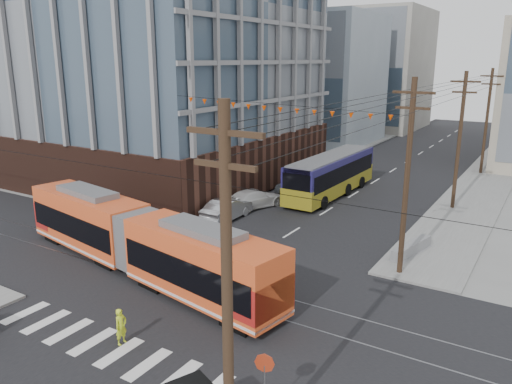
% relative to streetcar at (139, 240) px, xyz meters
% --- Properties ---
extents(ground, '(160.00, 160.00, 0.00)m').
position_rel_streetcar_xyz_m(ground, '(4.26, -3.51, -1.93)').
color(ground, slate).
extents(office_building, '(30.00, 25.00, 28.60)m').
position_rel_streetcar_xyz_m(office_building, '(-17.74, 19.49, 12.37)').
color(office_building, '#381E16').
rests_on(office_building, ground).
extents(bg_bldg_nw_near, '(18.00, 16.00, 18.00)m').
position_rel_streetcar_xyz_m(bg_bldg_nw_near, '(-12.74, 48.49, 7.07)').
color(bg_bldg_nw_near, '#8C99A5').
rests_on(bg_bldg_nw_near, ground).
extents(bg_bldg_nw_far, '(16.00, 18.00, 20.00)m').
position_rel_streetcar_xyz_m(bg_bldg_nw_far, '(-9.74, 68.49, 8.07)').
color(bg_bldg_nw_far, gray).
rests_on(bg_bldg_nw_far, ground).
extents(utility_pole_near, '(0.30, 0.30, 11.00)m').
position_rel_streetcar_xyz_m(utility_pole_near, '(12.76, -9.51, 3.57)').
color(utility_pole_near, black).
rests_on(utility_pole_near, ground).
extents(utility_pole_far, '(0.30, 0.30, 11.00)m').
position_rel_streetcar_xyz_m(utility_pole_far, '(12.76, 52.49, 3.57)').
color(utility_pole_far, black).
rests_on(utility_pole_far, ground).
extents(streetcar, '(20.25, 6.28, 3.87)m').
position_rel_streetcar_xyz_m(streetcar, '(0.00, 0.00, 0.00)').
color(streetcar, '#E25022').
rests_on(streetcar, ground).
extents(city_bus, '(3.13, 13.25, 3.74)m').
position_rel_streetcar_xyz_m(city_bus, '(2.51, 21.35, -0.06)').
color(city_bus, '#1E1950').
rests_on(city_bus, ground).
extents(parked_car_silver, '(1.81, 4.98, 1.63)m').
position_rel_streetcar_xyz_m(parked_car_silver, '(-1.37, 10.59, -1.12)').
color(parked_car_silver, '#A4A6AA').
rests_on(parked_car_silver, ground).
extents(parked_car_white, '(3.74, 5.66, 1.52)m').
position_rel_streetcar_xyz_m(parked_car_white, '(-1.25, 14.43, -1.17)').
color(parked_car_white, silver).
rests_on(parked_car_white, ground).
extents(parked_car_grey, '(3.09, 4.89, 1.26)m').
position_rel_streetcar_xyz_m(parked_car_grey, '(-1.13, 20.61, -1.30)').
color(parked_car_grey, '#454A4F').
rests_on(parked_car_grey, ground).
extents(pedestrian, '(0.39, 0.59, 1.63)m').
position_rel_streetcar_xyz_m(pedestrian, '(4.64, -5.93, -1.12)').
color(pedestrian, '#C9E124').
rests_on(pedestrian, ground).
extents(jersey_barrier, '(1.78, 4.26, 0.83)m').
position_rel_streetcar_xyz_m(jersey_barrier, '(12.56, 10.70, -1.52)').
color(jersey_barrier, slate).
rests_on(jersey_barrier, ground).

